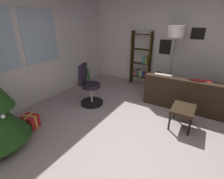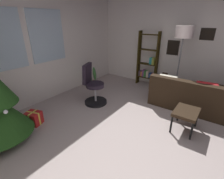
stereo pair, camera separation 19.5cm
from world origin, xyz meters
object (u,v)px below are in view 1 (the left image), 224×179
object	(u,v)px
gift_box_red	(30,122)
potted_plant	(86,80)
bookshelf	(141,62)
floor_lamp	(176,36)
footstool	(183,110)
office_chair	(89,89)
couch	(191,93)

from	to	relation	value
gift_box_red	potted_plant	distance (m)	2.18
bookshelf	floor_lamp	distance (m)	1.36
footstool	office_chair	bearing A→B (deg)	95.07
couch	bookshelf	distance (m)	1.77
office_chair	floor_lamp	xyz separation A→B (m)	(1.62, -1.54, 1.19)
office_chair	floor_lamp	size ratio (longest dim) A/B	0.55
gift_box_red	potted_plant	xyz separation A→B (m)	(2.14, 0.35, 0.13)
gift_box_red	floor_lamp	xyz separation A→B (m)	(3.02, -1.91, 1.46)
office_chair	potted_plant	distance (m)	1.05
potted_plant	floor_lamp	bearing A→B (deg)	-68.89
couch	bookshelf	xyz separation A→B (m)	(0.57, 1.61, 0.48)
couch	gift_box_red	world-z (taller)	couch
couch	office_chair	size ratio (longest dim) A/B	1.82
couch	floor_lamp	xyz separation A→B (m)	(0.24, 0.61, 1.33)
footstool	gift_box_red	distance (m)	2.98
couch	gift_box_red	bearing A→B (deg)	137.83
couch	gift_box_red	xyz separation A→B (m)	(-2.78, 2.52, -0.13)
floor_lamp	gift_box_red	bearing A→B (deg)	147.66
couch	office_chair	xyz separation A→B (m)	(-1.38, 2.15, 0.14)
footstool	gift_box_red	world-z (taller)	footstool
office_chair	bookshelf	xyz separation A→B (m)	(1.95, -0.54, 0.34)
couch	potted_plant	world-z (taller)	couch
bookshelf	potted_plant	xyz separation A→B (m)	(-1.21, 1.26, -0.48)
footstool	office_chair	world-z (taller)	office_chair
footstool	floor_lamp	distance (m)	1.98
footstool	office_chair	size ratio (longest dim) A/B	0.53
footstool	office_chair	xyz separation A→B (m)	(-0.19, 2.14, 0.04)
couch	potted_plant	xyz separation A→B (m)	(-0.64, 2.87, -0.00)
couch	office_chair	bearing A→B (deg)	122.76
office_chair	potted_plant	bearing A→B (deg)	43.91
potted_plant	bookshelf	bearing A→B (deg)	-46.22
gift_box_red	office_chair	distance (m)	1.47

